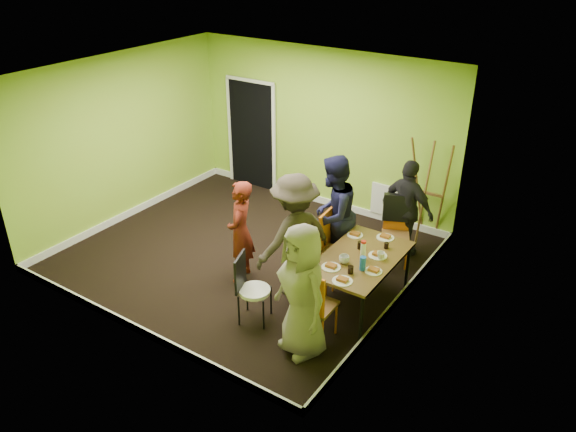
# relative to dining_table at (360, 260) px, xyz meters

# --- Properties ---
(ground) EXTENTS (5.00, 5.00, 0.00)m
(ground) POSITION_rel_dining_table_xyz_m (-2.05, 0.19, -0.70)
(ground) COLOR black
(ground) RESTS_ON ground
(room_walls) EXTENTS (5.04, 4.54, 2.82)m
(room_walls) POSITION_rel_dining_table_xyz_m (-2.07, 0.23, 0.29)
(room_walls) COLOR #99C232
(room_walls) RESTS_ON ground
(dining_table) EXTENTS (0.90, 1.50, 0.75)m
(dining_table) POSITION_rel_dining_table_xyz_m (0.00, 0.00, 0.00)
(dining_table) COLOR black
(dining_table) RESTS_ON ground
(chair_left_far) EXTENTS (0.46, 0.46, 1.04)m
(chair_left_far) POSITION_rel_dining_table_xyz_m (-0.62, 0.37, -0.11)
(chair_left_far) COLOR orange
(chair_left_far) RESTS_ON ground
(chair_left_near) EXTENTS (0.47, 0.47, 0.95)m
(chair_left_near) POSITION_rel_dining_table_xyz_m (-0.63, -0.12, -0.16)
(chair_left_near) COLOR orange
(chair_left_near) RESTS_ON ground
(chair_back_end) EXTENTS (0.58, 0.62, 1.02)m
(chair_back_end) POSITION_rel_dining_table_xyz_m (-0.12, 1.40, 0.03)
(chair_back_end) COLOR orange
(chair_back_end) RESTS_ON ground
(chair_front_end) EXTENTS (0.43, 0.44, 1.01)m
(chair_front_end) POSITION_rel_dining_table_xyz_m (-0.11, -0.96, -0.13)
(chair_front_end) COLOR orange
(chair_front_end) RESTS_ON ground
(chair_bentwood) EXTENTS (0.46, 0.45, 0.93)m
(chair_bentwood) POSITION_rel_dining_table_xyz_m (-1.01, -1.03, -0.18)
(chair_bentwood) COLOR black
(chair_bentwood) RESTS_ON ground
(easel) EXTENTS (0.68, 0.64, 1.70)m
(easel) POSITION_rel_dining_table_xyz_m (0.05, 2.21, 0.15)
(easel) COLOR brown
(easel) RESTS_ON ground
(plate_near_left) EXTENTS (0.22, 0.22, 0.01)m
(plate_near_left) POSITION_rel_dining_table_xyz_m (-0.32, 0.46, 0.06)
(plate_near_left) COLOR white
(plate_near_left) RESTS_ON dining_table
(plate_near_right) EXTENTS (0.24, 0.24, 0.01)m
(plate_near_right) POSITION_rel_dining_table_xyz_m (-0.19, -0.43, 0.06)
(plate_near_right) COLOR white
(plate_near_right) RESTS_ON dining_table
(plate_far_back) EXTENTS (0.24, 0.24, 0.01)m
(plate_far_back) POSITION_rel_dining_table_xyz_m (0.05, 0.63, 0.06)
(plate_far_back) COLOR white
(plate_far_back) RESTS_ON dining_table
(plate_far_front) EXTENTS (0.25, 0.25, 0.01)m
(plate_far_front) POSITION_rel_dining_table_xyz_m (0.08, -0.62, 0.06)
(plate_far_front) COLOR white
(plate_far_front) RESTS_ON dining_table
(plate_wall_back) EXTENTS (0.24, 0.24, 0.01)m
(plate_wall_back) POSITION_rel_dining_table_xyz_m (0.17, 0.14, 0.06)
(plate_wall_back) COLOR white
(plate_wall_back) RESTS_ON dining_table
(plate_wall_front) EXTENTS (0.22, 0.22, 0.01)m
(plate_wall_front) POSITION_rel_dining_table_xyz_m (0.29, -0.22, 0.06)
(plate_wall_front) COLOR white
(plate_wall_front) RESTS_ON dining_table
(thermos) EXTENTS (0.07, 0.07, 0.24)m
(thermos) POSITION_rel_dining_table_xyz_m (0.05, -0.04, 0.17)
(thermos) COLOR white
(thermos) RESTS_ON dining_table
(blue_bottle) EXTENTS (0.08, 0.08, 0.18)m
(blue_bottle) POSITION_rel_dining_table_xyz_m (0.16, -0.26, 0.15)
(blue_bottle) COLOR blue
(blue_bottle) RESTS_ON dining_table
(orange_bottle) EXTENTS (0.04, 0.04, 0.08)m
(orange_bottle) POSITION_rel_dining_table_xyz_m (-0.11, 0.21, 0.10)
(orange_bottle) COLOR orange
(orange_bottle) RESTS_ON dining_table
(glass_mid) EXTENTS (0.07, 0.07, 0.11)m
(glass_mid) POSITION_rel_dining_table_xyz_m (-0.10, 0.18, 0.11)
(glass_mid) COLOR black
(glass_mid) RESTS_ON dining_table
(glass_back) EXTENTS (0.06, 0.06, 0.09)m
(glass_back) POSITION_rel_dining_table_xyz_m (0.18, 0.38, 0.10)
(glass_back) COLOR black
(glass_back) RESTS_ON dining_table
(glass_front) EXTENTS (0.07, 0.07, 0.10)m
(glass_front) POSITION_rel_dining_table_xyz_m (0.07, -0.41, 0.10)
(glass_front) COLOR black
(glass_front) RESTS_ON dining_table
(cup_a) EXTENTS (0.13, 0.13, 0.11)m
(cup_a) POSITION_rel_dining_table_xyz_m (-0.11, -0.25, 0.11)
(cup_a) COLOR white
(cup_a) RESTS_ON dining_table
(cup_b) EXTENTS (0.10, 0.10, 0.10)m
(cup_b) POSITION_rel_dining_table_xyz_m (0.24, 0.10, 0.10)
(cup_b) COLOR white
(cup_b) RESTS_ON dining_table
(person_standing) EXTENTS (0.56, 0.65, 1.51)m
(person_standing) POSITION_rel_dining_table_xyz_m (-1.68, -0.34, 0.06)
(person_standing) COLOR #5E1A10
(person_standing) RESTS_ON ground
(person_left_far) EXTENTS (0.68, 0.87, 1.76)m
(person_left_far) POSITION_rel_dining_table_xyz_m (-0.76, 0.60, 0.19)
(person_left_far) COLOR #151636
(person_left_far) RESTS_ON ground
(person_left_near) EXTENTS (1.01, 1.29, 1.75)m
(person_left_near) POSITION_rel_dining_table_xyz_m (-0.88, -0.21, 0.18)
(person_left_near) COLOR #2F281F
(person_left_near) RESTS_ON ground
(person_back_end) EXTENTS (0.97, 0.58, 1.54)m
(person_back_end) POSITION_rel_dining_table_xyz_m (-0.03, 1.58, 0.07)
(person_back_end) COLOR black
(person_back_end) RESTS_ON ground
(person_front_end) EXTENTS (0.96, 0.81, 1.66)m
(person_front_end) POSITION_rel_dining_table_xyz_m (-0.15, -1.16, 0.14)
(person_front_end) COLOR gray
(person_front_end) RESTS_ON ground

